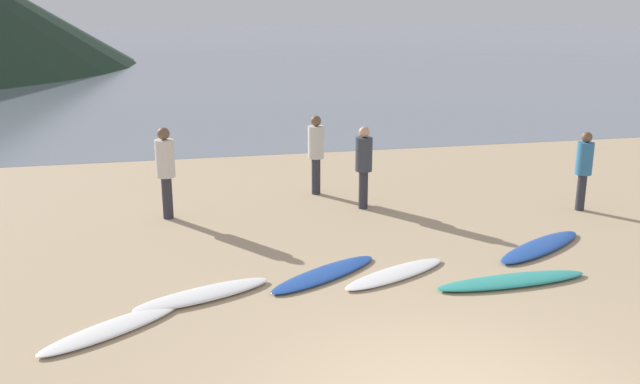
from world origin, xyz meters
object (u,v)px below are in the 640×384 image
(person_1, at_px, (364,161))
(person_3, at_px, (584,164))
(surfboard_3, at_px, (395,274))
(surfboard_5, at_px, (540,247))
(person_2, at_px, (165,165))
(surfboard_2, at_px, (325,274))
(surfboard_0, at_px, (112,328))
(person_0, at_px, (316,148))
(surfboard_4, at_px, (512,281))
(surfboard_1, at_px, (203,294))

(person_1, xyz_separation_m, person_3, (4.27, -1.08, -0.05))
(surfboard_3, relative_size, person_3, 1.25)
(surfboard_5, distance_m, person_2, 7.05)
(surfboard_2, xyz_separation_m, person_2, (-2.33, 3.54, 1.02))
(surfboard_0, xyz_separation_m, surfboard_2, (3.07, 1.18, -0.00))
(person_0, distance_m, person_2, 3.38)
(person_0, xyz_separation_m, person_3, (4.98, -2.37, -0.07))
(surfboard_4, xyz_separation_m, surfboard_5, (1.20, 1.26, -0.00))
(surfboard_1, bearing_deg, surfboard_0, -166.95)
(surfboard_5, bearing_deg, person_2, 122.44)
(surfboard_1, height_order, person_2, person_2)
(surfboard_2, bearing_deg, surfboard_4, -50.34)
(person_0, height_order, person_1, person_0)
(surfboard_1, relative_size, surfboard_2, 0.97)
(surfboard_5, height_order, person_1, person_1)
(surfboard_2, relative_size, surfboard_3, 1.06)
(surfboard_3, relative_size, person_2, 1.12)
(surfboard_3, height_order, person_3, person_3)
(surfboard_5, xyz_separation_m, person_2, (-6.21, 3.17, 1.02))
(surfboard_0, distance_m, surfboard_5, 7.13)
(surfboard_1, distance_m, surfboard_2, 1.91)
(surfboard_3, height_order, person_2, person_2)
(surfboard_2, height_order, person_3, person_3)
(surfboard_0, height_order, surfboard_2, same)
(surfboard_1, height_order, surfboard_2, surfboard_1)
(surfboard_4, xyz_separation_m, person_3, (3.17, 3.16, 0.91))
(surfboard_3, height_order, surfboard_5, surfboard_5)
(person_2, bearing_deg, person_0, -42.71)
(surfboard_4, relative_size, person_1, 1.44)
(surfboard_2, xyz_separation_m, surfboard_4, (2.69, -0.89, 0.01))
(person_2, bearing_deg, surfboard_5, -88.67)
(surfboard_1, relative_size, person_3, 1.29)
(surfboard_4, height_order, person_2, person_2)
(surfboard_1, xyz_separation_m, surfboard_5, (5.76, 0.75, -0.00))
(surfboard_1, xyz_separation_m, surfboard_4, (4.56, -0.51, -0.00))
(person_2, bearing_deg, person_1, -64.37)
(person_0, distance_m, person_3, 5.51)
(person_1, bearing_deg, person_0, 86.90)
(person_3, bearing_deg, surfboard_2, -162.13)
(person_0, distance_m, person_1, 1.47)
(surfboard_2, height_order, person_0, person_0)
(surfboard_1, xyz_separation_m, person_2, (-0.45, 3.92, 1.02))
(person_3, bearing_deg, surfboard_5, -139.30)
(surfboard_5, xyz_separation_m, person_0, (-3.01, 4.27, 0.98))
(surfboard_5, relative_size, person_1, 1.36)
(surfboard_3, bearing_deg, person_2, 106.48)
(surfboard_4, bearing_deg, person_2, 135.79)
(surfboard_1, xyz_separation_m, person_0, (2.75, 5.02, 0.98))
(surfboard_1, distance_m, surfboard_3, 2.95)
(surfboard_5, bearing_deg, person_0, 94.68)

